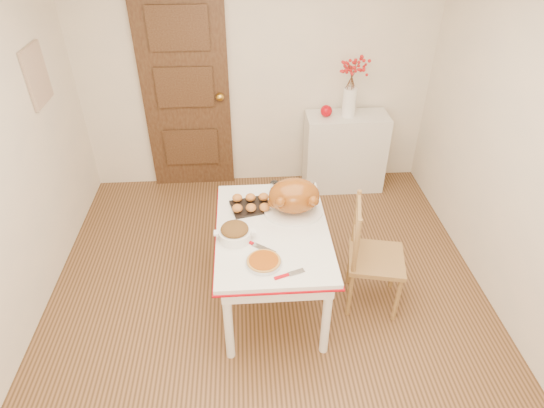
{
  "coord_description": "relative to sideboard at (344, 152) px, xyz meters",
  "views": [
    {
      "loc": [
        -0.14,
        -2.37,
        2.72
      ],
      "look_at": [
        0.03,
        0.22,
        0.89
      ],
      "focal_mm": 30.16,
      "sensor_mm": 36.0,
      "label": 1
    }
  ],
  "objects": [
    {
      "name": "floor",
      "position": [
        -0.9,
        -1.78,
        -0.41
      ],
      "size": [
        3.5,
        4.0,
        0.0
      ],
      "primitive_type": "cube",
      "color": "#402B15",
      "rests_on": "ground"
    },
    {
      "name": "chair_oak",
      "position": [
        -0.09,
        -1.68,
        0.05
      ],
      "size": [
        0.48,
        0.48,
        0.91
      ],
      "primitive_type": null,
      "rotation": [
        0.0,
        0.0,
        1.36
      ],
      "color": "olive",
      "rests_on": "floor"
    },
    {
      "name": "door_back",
      "position": [
        -1.6,
        0.19,
        0.62
      ],
      "size": [
        0.85,
        0.06,
        2.06
      ],
      "primitive_type": "cube",
      "color": "black",
      "rests_on": "ground"
    },
    {
      "name": "shaker_pair",
      "position": [
        -0.55,
        -1.15,
        0.34
      ],
      "size": [
        0.1,
        0.06,
        0.09
      ],
      "primitive_type": null,
      "rotation": [
        0.0,
        0.0,
        0.34
      ],
      "color": "white",
      "rests_on": "kitchen_table"
    },
    {
      "name": "wall_back",
      "position": [
        -0.9,
        0.22,
        0.84
      ],
      "size": [
        3.5,
        0.0,
        2.5
      ],
      "primitive_type": "cube",
      "color": "beige",
      "rests_on": "ground"
    },
    {
      "name": "rolls_tray",
      "position": [
        -1.01,
        -1.35,
        0.34
      ],
      "size": [
        0.33,
        0.29,
        0.08
      ],
      "primitive_type": null,
      "rotation": [
        0.0,
        0.0,
        0.23
      ],
      "color": "#C56D2E",
      "rests_on": "kitchen_table"
    },
    {
      "name": "stuffing_dish",
      "position": [
        -1.13,
        -1.71,
        0.35
      ],
      "size": [
        0.29,
        0.23,
        0.11
      ],
      "primitive_type": null,
      "rotation": [
        0.0,
        0.0,
        -0.02
      ],
      "color": "#513012",
      "rests_on": "kitchen_table"
    },
    {
      "name": "turkey_platter",
      "position": [
        -0.69,
        -1.44,
        0.44
      ],
      "size": [
        0.49,
        0.42,
        0.28
      ],
      "primitive_type": null,
      "rotation": [
        0.0,
        0.0,
        0.19
      ],
      "color": "brown",
      "rests_on": "kitchen_table"
    },
    {
      "name": "sideboard",
      "position": [
        0.0,
        0.0,
        0.0
      ],
      "size": [
        0.82,
        0.37,
        0.82
      ],
      "primitive_type": "cube",
      "color": "silver",
      "rests_on": "floor"
    },
    {
      "name": "carving_knife",
      "position": [
        -0.98,
        -1.8,
        0.31
      ],
      "size": [
        0.26,
        0.22,
        0.01
      ],
      "primitive_type": null,
      "rotation": [
        0.0,
        0.0,
        -0.65
      ],
      "color": "silver",
      "rests_on": "kitchen_table"
    },
    {
      "name": "berry_vase",
      "position": [
        -0.0,
        0.0,
        0.71
      ],
      "size": [
        0.31,
        0.31,
        0.59
      ],
      "primitive_type": null,
      "color": "white",
      "rests_on": "sideboard"
    },
    {
      "name": "pie_server",
      "position": [
        -0.79,
        -2.09,
        0.31
      ],
      "size": [
        0.21,
        0.12,
        0.01
      ],
      "primitive_type": null,
      "rotation": [
        0.0,
        0.0,
        0.34
      ],
      "color": "silver",
      "rests_on": "kitchen_table"
    },
    {
      "name": "kitchen_table",
      "position": [
        -0.86,
        -1.61,
        -0.06
      ],
      "size": [
        0.81,
        1.19,
        0.71
      ],
      "primitive_type": null,
      "color": "white",
      "rests_on": "floor"
    },
    {
      "name": "photo_board",
      "position": [
        -2.63,
        -0.58,
        1.09
      ],
      "size": [
        0.03,
        0.35,
        0.45
      ],
      "primitive_type": "cube",
      "color": "beige",
      "rests_on": "ground"
    },
    {
      "name": "apple",
      "position": [
        -0.22,
        0.0,
        0.47
      ],
      "size": [
        0.12,
        0.12,
        0.12
      ],
      "primitive_type": "sphere",
      "color": "#AB030D",
      "rests_on": "sideboard"
    },
    {
      "name": "drinking_glass",
      "position": [
        -0.82,
        -1.17,
        0.35
      ],
      "size": [
        0.08,
        0.08,
        0.11
      ],
      "primitive_type": "cylinder",
      "rotation": [
        0.0,
        0.0,
        0.29
      ],
      "color": "white",
      "rests_on": "kitchen_table"
    },
    {
      "name": "pumpkin_pie",
      "position": [
        -0.95,
        -1.98,
        0.32
      ],
      "size": [
        0.25,
        0.25,
        0.05
      ],
      "primitive_type": "cylinder",
      "rotation": [
        0.0,
        0.0,
        -0.11
      ],
      "color": "#8C3D08",
      "rests_on": "kitchen_table"
    }
  ]
}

